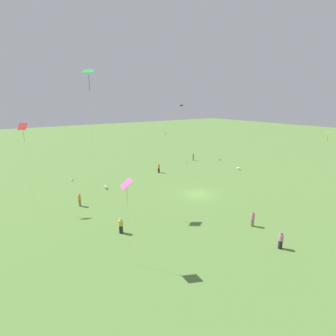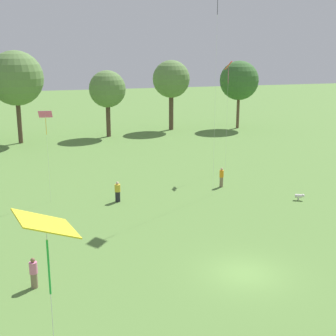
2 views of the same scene
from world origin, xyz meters
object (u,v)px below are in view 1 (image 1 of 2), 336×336
kite_1 (89,76)px  dog_1 (106,187)px  person_3 (159,168)px  kite_4 (127,186)px  kite_6 (328,134)px  person_2 (253,219)px  picnic_bag_0 (72,180)px  dog_0 (238,168)px  person_4 (281,241)px  person_0 (80,200)px  kite_2 (166,135)px  kite_5 (23,130)px  kite_3 (181,109)px  person_1 (121,226)px  person_5 (193,157)px

kite_1 → dog_1: kite_1 is taller
person_3 → kite_4: 29.46m
kite_6 → person_2: bearing=35.3°
kite_1 → picnic_bag_0: bearing=171.0°
kite_4 → dog_0: kite_4 is taller
person_4 → picnic_bag_0: (32.94, 10.19, -0.63)m
person_0 → picnic_bag_0: person_0 is taller
kite_2 → kite_5: size_ratio=0.60×
kite_3 → kite_2: bearing=83.4°
kite_3 → kite_4: kite_3 is taller
person_3 → picnic_bag_0: size_ratio=5.15×
kite_2 → kite_4: 38.67m
kite_4 → kite_6: bearing=139.6°
dog_0 → picnic_bag_0: dog_0 is taller
person_3 → kite_4: bearing=-77.4°
person_3 → kite_1: kite_1 is taller
dog_0 → picnic_bag_0: size_ratio=2.15×
picnic_bag_0 → kite_5: bearing=141.5°
person_1 → kite_5: (12.39, 6.51, 9.32)m
kite_3 → dog_1: 29.56m
person_5 → kite_6: bearing=-55.5°
kite_2 → kite_3: bearing=15.0°
person_3 → dog_1: 12.45m
person_1 → person_3: (17.54, -16.06, 0.06)m
kite_5 → kite_6: 39.49m
person_1 → dog_0: size_ratio=2.26×
person_2 → dog_0: (17.02, -17.61, -0.46)m
person_2 → person_3: bearing=151.0°
person_4 → person_1: bearing=77.1°
person_1 → kite_4: kite_4 is taller
person_3 → kite_4: (-22.75, 17.69, 6.08)m
person_5 → kite_1: size_ratio=0.10×
kite_5 → person_4: bearing=23.5°
kite_2 → dog_1: (-10.51, 18.63, -5.72)m
kite_2 → dog_0: 17.52m
person_0 → picnic_bag_0: bearing=-18.8°
person_3 → kite_2: bearing=98.4°
kite_4 → picnic_bag_0: 27.80m
dog_1 → kite_2: bearing=57.4°
kite_1 → dog_0: size_ratio=22.86×
kite_2 → kite_6: size_ratio=0.69×
dog_1 → kite_3: bearing=54.9°
person_0 → kite_3: kite_3 is taller
kite_3 → kite_5: (-14.34, 34.99, -1.33)m
kite_1 → kite_5: (4.26, 7.02, -6.12)m
person_5 → kite_4: kite_4 is taller
person_5 → kite_1: (-13.69, 27.81, 15.42)m
person_5 → kite_3: bearing=123.0°
person_4 → dog_1: bearing=48.0°
kite_4 → kite_5: kite_5 is taller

